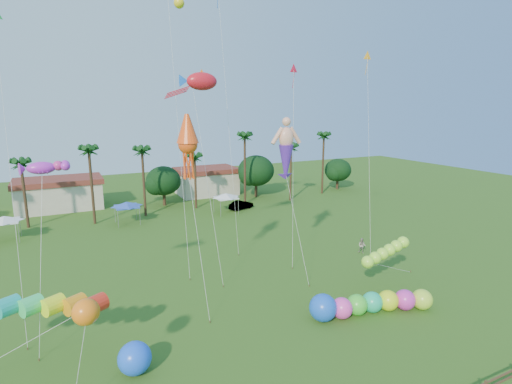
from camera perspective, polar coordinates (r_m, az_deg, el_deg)
name	(u,v)px	position (r m, az deg, el deg)	size (l,w,h in m)	color
ground	(329,366)	(27.09, 10.34, -23.21)	(160.00, 160.00, 0.00)	#285116
tree_line	(181,179)	(64.79, -10.69, 1.85)	(69.46, 8.91, 11.00)	#3A2819
buildings_row	(132,190)	(69.59, -17.26, 0.31)	(35.00, 7.00, 4.00)	beige
tent_row	(127,205)	(55.80, -17.90, -1.78)	(31.00, 4.00, 0.60)	white
car_b	(241,205)	(61.82, -2.14, -1.85)	(1.41, 4.05, 1.33)	#4C4C54
spectator_b	(362,246)	(45.03, 14.90, -7.43)	(0.80, 0.63, 1.66)	gray
caterpillar_inflatable	(367,304)	(32.68, 15.55, -15.13)	(10.02, 4.10, 2.06)	#FF43BB
blue_ball	(135,358)	(26.58, -16.95, -21.76)	(1.98, 1.98, 1.98)	#1C5AFE
rainbow_tube	(59,311)	(27.53, -26.31, -15.04)	(10.42, 3.86, 4.16)	red
green_worm	(368,262)	(35.22, 15.67, -9.61)	(9.80, 2.28, 3.45)	#AAFF38
orange_ball_kite	(86,312)	(22.81, -23.14, -15.50)	(2.00, 1.69, 6.07)	orange
merman_kite	(286,153)	(37.60, 4.31, 5.59)	(2.38, 5.76, 14.12)	#FBAA8E
fish_kite	(202,81)	(37.72, -7.74, 15.38)	(4.35, 5.95, 18.71)	red
squid_kite	(188,144)	(31.70, -9.72, 6.73)	(1.81, 5.78, 15.14)	#FF4F14
lobster_kite	(41,168)	(30.19, -28.33, 3.03)	(3.47, 5.35, 12.18)	#C129CF
delta_kite_red	(294,74)	(40.28, 5.41, 16.40)	(2.18, 3.27, 19.63)	red
delta_kite_yellow	(368,62)	(42.66, 15.65, 17.44)	(1.79, 3.74, 20.93)	#FFA21A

